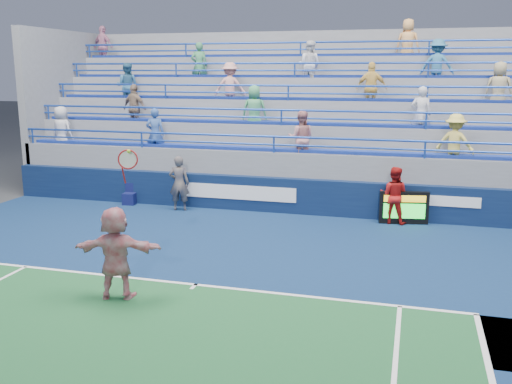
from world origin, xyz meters
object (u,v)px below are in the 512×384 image
(serve_speed_board, at_px, (404,208))
(tennis_player, at_px, (116,253))
(judge_chair, at_px, (130,198))
(line_judge, at_px, (179,183))
(ball_girl, at_px, (394,195))

(serve_speed_board, height_order, tennis_player, tennis_player)
(serve_speed_board, bearing_deg, tennis_player, -126.31)
(judge_chair, height_order, tennis_player, tennis_player)
(serve_speed_board, height_order, judge_chair, serve_speed_board)
(serve_speed_board, height_order, line_judge, line_judge)
(line_judge, bearing_deg, judge_chair, -21.44)
(tennis_player, xyz_separation_m, ball_girl, (4.93, 7.12, -0.09))
(judge_chair, distance_m, tennis_player, 8.06)
(tennis_player, height_order, line_judge, tennis_player)
(serve_speed_board, relative_size, tennis_player, 0.47)
(judge_chair, bearing_deg, serve_speed_board, -0.54)
(ball_girl, bearing_deg, tennis_player, 63.61)
(line_judge, relative_size, ball_girl, 1.05)
(line_judge, bearing_deg, serve_speed_board, 169.06)
(judge_chair, relative_size, line_judge, 0.40)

